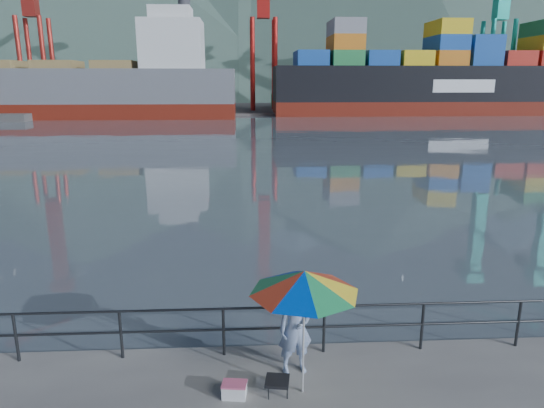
% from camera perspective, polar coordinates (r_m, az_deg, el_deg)
% --- Properties ---
extents(harbor_water, '(500.00, 280.00, 0.00)m').
position_cam_1_polar(harbor_water, '(137.09, -3.88, 12.05)').
color(harbor_water, slate).
rests_on(harbor_water, ground).
extents(far_dock, '(200.00, 40.00, 0.40)m').
position_cam_1_polar(far_dock, '(100.49, 1.72, 11.27)').
color(far_dock, '#514F4C').
rests_on(far_dock, ground).
extents(guardrail, '(22.00, 0.06, 1.03)m').
position_cam_1_polar(guardrail, '(10.03, -11.62, -14.58)').
color(guardrail, '#2D3033').
rests_on(guardrail, ground).
extents(mountains, '(600.00, 332.80, 80.00)m').
position_cam_1_polar(mountains, '(220.04, 7.14, 22.10)').
color(mountains, '#385147').
rests_on(mountains, ground).
extents(port_cranes, '(116.00, 28.00, 38.40)m').
position_cam_1_polar(port_cranes, '(96.25, 15.69, 20.18)').
color(port_cranes, red).
rests_on(port_cranes, ground).
extents(container_stacks, '(58.00, 5.40, 7.80)m').
position_cam_1_polar(container_stacks, '(106.03, 15.52, 12.48)').
color(container_stacks, orange).
rests_on(container_stacks, ground).
extents(fisherman, '(0.74, 0.57, 1.82)m').
position_cam_1_polar(fisherman, '(9.21, 2.79, -14.29)').
color(fisherman, '#264B86').
rests_on(fisherman, ground).
extents(beach_umbrella, '(2.04, 2.04, 2.28)m').
position_cam_1_polar(beach_umbrella, '(8.14, 3.84, -9.12)').
color(beach_umbrella, white).
rests_on(beach_umbrella, ground).
extents(folding_stool, '(0.47, 0.47, 0.27)m').
position_cam_1_polar(folding_stool, '(9.04, 0.62, -20.61)').
color(folding_stool, black).
rests_on(folding_stool, ground).
extents(cooler_bag, '(0.44, 0.32, 0.24)m').
position_cam_1_polar(cooler_bag, '(8.99, -4.45, -21.05)').
color(cooler_bag, silver).
rests_on(cooler_bag, ground).
extents(fishing_rod, '(0.22, 1.80, 1.28)m').
position_cam_1_polar(fishing_rod, '(10.40, 0.22, -16.42)').
color(fishing_rod, black).
rests_on(fishing_rod, ground).
extents(bulk_carrier, '(50.87, 8.80, 14.50)m').
position_cam_1_polar(bulk_carrier, '(80.58, -21.76, 12.48)').
color(bulk_carrier, maroon).
rests_on(bulk_carrier, ground).
extents(container_ship, '(59.65, 9.94, 18.10)m').
position_cam_1_polar(container_ship, '(89.83, 21.37, 13.69)').
color(container_ship, maroon).
rests_on(container_ship, ground).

